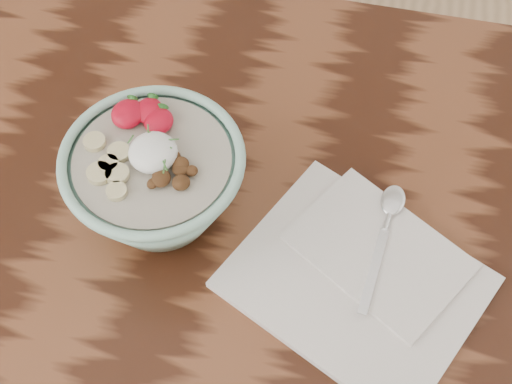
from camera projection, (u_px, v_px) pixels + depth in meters
table at (333, 297)px, 92.69cm from camera, size 160.00×90.00×75.00cm
breakfast_bowl at (156, 180)px, 82.86cm from camera, size 21.07×21.07×13.93cm
napkin at (361, 276)px, 83.34cm from camera, size 34.00×31.54×1.67cm
spoon at (388, 217)px, 86.02cm from camera, size 4.00×18.04×0.94cm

